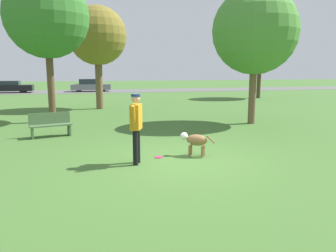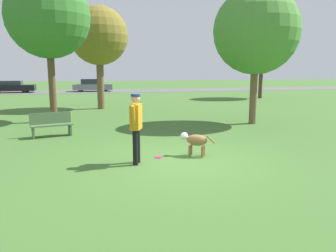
{
  "view_description": "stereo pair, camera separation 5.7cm",
  "coord_description": "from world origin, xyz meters",
  "px_view_note": "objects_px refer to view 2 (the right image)",
  "views": [
    {
      "loc": [
        -2.07,
        -7.93,
        2.35
      ],
      "look_at": [
        -0.18,
        0.2,
        0.9
      ],
      "focal_mm": 35.0,
      "sensor_mm": 36.0,
      "label": 1
    },
    {
      "loc": [
        -2.02,
        -7.94,
        2.35
      ],
      "look_at": [
        -0.18,
        0.2,
        0.9
      ],
      "focal_mm": 35.0,
      "sensor_mm": 36.0,
      "label": 2
    }
  ],
  "objects_px": {
    "person": "(136,123)",
    "tree_far_right": "(262,47)",
    "parked_car_black": "(11,87)",
    "parked_car_grey": "(92,85)",
    "frisbee": "(159,157)",
    "tree_near_left": "(48,17)",
    "tree_near_right": "(256,31)",
    "dog": "(195,141)",
    "tree_mid_center": "(99,36)",
    "park_bench": "(51,124)"
  },
  "relations": [
    {
      "from": "frisbee",
      "to": "parked_car_grey",
      "type": "relative_size",
      "value": 0.05
    },
    {
      "from": "tree_far_right",
      "to": "parked_car_grey",
      "type": "bearing_deg",
      "value": 139.75
    },
    {
      "from": "parked_car_black",
      "to": "tree_near_left",
      "type": "bearing_deg",
      "value": -74.4
    },
    {
      "from": "person",
      "to": "tree_mid_center",
      "type": "relative_size",
      "value": 0.29
    },
    {
      "from": "tree_near_right",
      "to": "tree_far_right",
      "type": "relative_size",
      "value": 0.98
    },
    {
      "from": "person",
      "to": "tree_mid_center",
      "type": "xyz_separation_m",
      "value": [
        -0.59,
        12.1,
        3.19
      ]
    },
    {
      "from": "person",
      "to": "tree_far_right",
      "type": "height_order",
      "value": "tree_far_right"
    },
    {
      "from": "tree_mid_center",
      "to": "tree_near_left",
      "type": "relative_size",
      "value": 0.94
    },
    {
      "from": "parked_car_black",
      "to": "parked_car_grey",
      "type": "relative_size",
      "value": 1.12
    },
    {
      "from": "tree_near_right",
      "to": "parked_car_grey",
      "type": "height_order",
      "value": "tree_near_right"
    },
    {
      "from": "tree_near_right",
      "to": "tree_far_right",
      "type": "height_order",
      "value": "tree_far_right"
    },
    {
      "from": "parked_car_black",
      "to": "park_bench",
      "type": "distance_m",
      "value": 24.76
    },
    {
      "from": "tree_near_right",
      "to": "dog",
      "type": "bearing_deg",
      "value": -131.27
    },
    {
      "from": "park_bench",
      "to": "frisbee",
      "type": "bearing_deg",
      "value": -64.56
    },
    {
      "from": "dog",
      "to": "tree_mid_center",
      "type": "height_order",
      "value": "tree_mid_center"
    },
    {
      "from": "dog",
      "to": "park_bench",
      "type": "relative_size",
      "value": 0.62
    },
    {
      "from": "dog",
      "to": "tree_far_right",
      "type": "distance_m",
      "value": 19.79
    },
    {
      "from": "person",
      "to": "dog",
      "type": "distance_m",
      "value": 1.82
    },
    {
      "from": "frisbee",
      "to": "tree_near_left",
      "type": "relative_size",
      "value": 0.03
    },
    {
      "from": "frisbee",
      "to": "dog",
      "type": "bearing_deg",
      "value": -2.48
    },
    {
      "from": "person",
      "to": "tree_mid_center",
      "type": "bearing_deg",
      "value": 24.13
    },
    {
      "from": "tree_mid_center",
      "to": "parked_car_black",
      "type": "relative_size",
      "value": 1.29
    },
    {
      "from": "tree_near_left",
      "to": "tree_near_right",
      "type": "height_order",
      "value": "tree_near_left"
    },
    {
      "from": "frisbee",
      "to": "parked_car_black",
      "type": "xyz_separation_m",
      "value": [
        -9.84,
        27.43,
        0.6
      ]
    },
    {
      "from": "frisbee",
      "to": "tree_near_right",
      "type": "bearing_deg",
      "value": 42.18
    },
    {
      "from": "frisbee",
      "to": "tree_near_left",
      "type": "height_order",
      "value": "tree_near_left"
    },
    {
      "from": "tree_near_left",
      "to": "tree_far_right",
      "type": "distance_m",
      "value": 17.71
    },
    {
      "from": "person",
      "to": "tree_far_right",
      "type": "xyz_separation_m",
      "value": [
        12.33,
        16.67,
        3.03
      ]
    },
    {
      "from": "tree_near_left",
      "to": "tree_far_right",
      "type": "height_order",
      "value": "tree_near_left"
    },
    {
      "from": "dog",
      "to": "park_bench",
      "type": "xyz_separation_m",
      "value": [
        -4.16,
        3.64,
        0.02
      ]
    },
    {
      "from": "tree_far_right",
      "to": "frisbee",
      "type": "bearing_deg",
      "value": -125.76
    },
    {
      "from": "person",
      "to": "frisbee",
      "type": "distance_m",
      "value": 1.31
    },
    {
      "from": "tree_near_left",
      "to": "tree_far_right",
      "type": "xyz_separation_m",
      "value": [
        15.12,
        9.2,
        -0.48
      ]
    },
    {
      "from": "frisbee",
      "to": "parked_car_black",
      "type": "height_order",
      "value": "parked_car_black"
    },
    {
      "from": "person",
      "to": "parked_car_grey",
      "type": "relative_size",
      "value": 0.43
    },
    {
      "from": "person",
      "to": "tree_near_right",
      "type": "height_order",
      "value": "tree_near_right"
    },
    {
      "from": "dog",
      "to": "tree_mid_center",
      "type": "relative_size",
      "value": 0.15
    },
    {
      "from": "tree_near_left",
      "to": "parked_car_black",
      "type": "bearing_deg",
      "value": 107.4
    },
    {
      "from": "person",
      "to": "parked_car_grey",
      "type": "distance_m",
      "value": 28.13
    },
    {
      "from": "dog",
      "to": "tree_near_left",
      "type": "height_order",
      "value": "tree_near_left"
    },
    {
      "from": "dog",
      "to": "tree_mid_center",
      "type": "bearing_deg",
      "value": -46.73
    },
    {
      "from": "tree_near_right",
      "to": "frisbee",
      "type": "bearing_deg",
      "value": -137.82
    },
    {
      "from": "frisbee",
      "to": "parked_car_black",
      "type": "relative_size",
      "value": 0.05
    },
    {
      "from": "tree_near_left",
      "to": "tree_far_right",
      "type": "bearing_deg",
      "value": 31.33
    },
    {
      "from": "person",
      "to": "parked_car_black",
      "type": "xyz_separation_m",
      "value": [
        -9.19,
        27.89,
        -0.45
      ]
    },
    {
      "from": "person",
      "to": "tree_near_left",
      "type": "bearing_deg",
      "value": 41.82
    },
    {
      "from": "tree_near_left",
      "to": "tree_mid_center",
      "type": "bearing_deg",
      "value": 64.61
    },
    {
      "from": "dog",
      "to": "parked_car_grey",
      "type": "height_order",
      "value": "parked_car_grey"
    },
    {
      "from": "parked_car_black",
      "to": "park_bench",
      "type": "bearing_deg",
      "value": -76.12
    },
    {
      "from": "tree_mid_center",
      "to": "tree_near_left",
      "type": "height_order",
      "value": "tree_near_left"
    }
  ]
}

